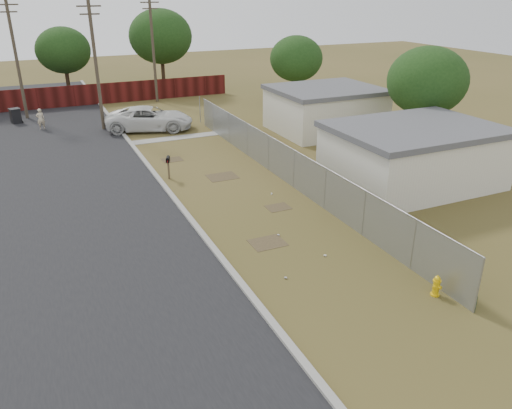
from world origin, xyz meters
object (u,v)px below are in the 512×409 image
fire_hydrant (436,286)px  trash_bin (15,116)px  mailbox (168,161)px  pickup_truck (150,119)px  pedestrian (41,119)px

fire_hydrant → trash_bin: bearing=111.8°
mailbox → fire_hydrant: bearing=-70.6°
fire_hydrant → mailbox: (-5.14, 14.61, 0.64)m
pickup_truck → pedestrian: size_ratio=3.99×
mailbox → pedestrian: size_ratio=0.83×
fire_hydrant → trash_bin: size_ratio=0.68×
pedestrian → mailbox: bearing=101.7°
fire_hydrant → pedestrian: size_ratio=0.50×
trash_bin → fire_hydrant: bearing=-68.2°
mailbox → trash_bin: size_ratio=1.11×
pickup_truck → fire_hydrant: bearing=-152.7°
mailbox → pedestrian: 15.07m
mailbox → pedestrian: (-5.68, 13.95, -0.23)m
fire_hydrant → pickup_truck: (-3.65, 25.08, 0.49)m
fire_hydrant → pickup_truck: 25.35m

